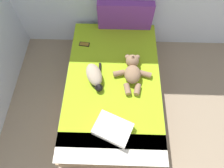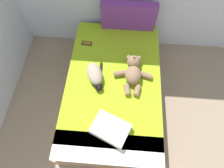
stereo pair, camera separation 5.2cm
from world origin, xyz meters
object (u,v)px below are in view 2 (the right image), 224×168
Objects in this scene: patterned_cushion at (128,16)px; teddy_bear at (133,71)px; cell_phone at (87,43)px; throw_pillow at (110,129)px; bed at (113,88)px; cat at (95,75)px.

patterned_cushion reaches higher than teddy_bear.
patterned_cushion is at bearing 96.63° from teddy_bear.
cell_phone is 0.39× the size of throw_pillow.
bed is 0.73m from throw_pillow.
throw_pillow reaches higher than bed.
cat is 0.61m from cell_phone.
bed is at bearing -53.15° from cell_phone.
cat is 0.78× the size of teddy_bear.
throw_pillow is (-0.23, -0.76, -0.03)m from teddy_bear.
teddy_bear is at bearing -35.41° from cell_phone.
teddy_bear is 0.84m from cell_phone.
patterned_cushion is 1.98× the size of throw_pillow.
patterned_cushion is 0.87m from teddy_bear.
cat is 2.86× the size of cell_phone.
bed is 5.17× the size of throw_pillow.
cell_phone is at bearing 126.85° from bed.
patterned_cushion is at bearing 85.28° from throw_pillow.
teddy_bear is 3.65× the size of cell_phone.
throw_pillow is at bearing -107.04° from teddy_bear.
throw_pillow reaches higher than cell_phone.
cat is at bearing -169.72° from teddy_bear.
bed is at bearing -158.83° from teddy_bear.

